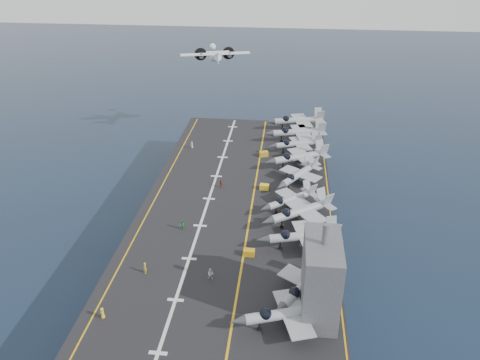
# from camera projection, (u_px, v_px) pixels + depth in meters

# --- Properties ---
(ground) EXTENTS (500.00, 500.00, 0.00)m
(ground) POSITION_uv_depth(u_px,v_px,m) (238.00, 242.00, 100.45)
(ground) COLOR #142135
(ground) RESTS_ON ground
(hull) EXTENTS (36.00, 90.00, 10.00)m
(hull) POSITION_uv_depth(u_px,v_px,m) (238.00, 222.00, 98.09)
(hull) COLOR #56595E
(hull) RESTS_ON ground
(flight_deck) EXTENTS (38.00, 92.00, 0.40)m
(flight_deck) POSITION_uv_depth(u_px,v_px,m) (238.00, 201.00, 95.63)
(flight_deck) COLOR black
(flight_deck) RESTS_ON hull
(foul_line) EXTENTS (0.35, 90.00, 0.02)m
(foul_line) POSITION_uv_depth(u_px,v_px,m) (252.00, 201.00, 95.24)
(foul_line) COLOR gold
(foul_line) RESTS_ON flight_deck
(landing_centerline) EXTENTS (0.50, 90.00, 0.02)m
(landing_centerline) POSITION_uv_depth(u_px,v_px,m) (209.00, 199.00, 96.10)
(landing_centerline) COLOR silver
(landing_centerline) RESTS_ON flight_deck
(deck_edge_port) EXTENTS (0.25, 90.00, 0.02)m
(deck_edge_port) POSITION_uv_depth(u_px,v_px,m) (157.00, 196.00, 97.15)
(deck_edge_port) COLOR gold
(deck_edge_port) RESTS_ON flight_deck
(deck_edge_stbd) EXTENTS (0.25, 90.00, 0.02)m
(deck_edge_stbd) POSITION_uv_depth(u_px,v_px,m) (329.00, 205.00, 93.76)
(deck_edge_stbd) COLOR gold
(deck_edge_stbd) RESTS_ON flight_deck
(island_superstructure) EXTENTS (5.00, 10.00, 15.00)m
(island_superstructure) POSITION_uv_depth(u_px,v_px,m) (322.00, 270.00, 64.28)
(island_superstructure) COLOR #56595E
(island_superstructure) RESTS_ON flight_deck
(fighter_jet_0) EXTENTS (16.65, 13.56, 5.00)m
(fighter_jet_0) POSITION_uv_depth(u_px,v_px,m) (288.00, 313.00, 64.07)
(fighter_jet_0) COLOR gray
(fighter_jet_0) RESTS_ON flight_deck
(fighter_jet_1) EXTENTS (15.59, 16.98, 4.91)m
(fighter_jet_1) POSITION_uv_depth(u_px,v_px,m) (306.00, 283.00, 69.47)
(fighter_jet_1) COLOR #8E959E
(fighter_jet_1) RESTS_ON flight_deck
(fighter_jet_2) EXTENTS (16.47, 13.05, 5.03)m
(fighter_jet_2) POSITION_uv_depth(u_px,v_px,m) (304.00, 235.00, 80.27)
(fighter_jet_2) COLOR gray
(fighter_jet_2) RESTS_ON flight_deck
(fighter_jet_3) EXTENTS (18.11, 16.87, 5.23)m
(fighter_jet_3) POSITION_uv_depth(u_px,v_px,m) (301.00, 210.00, 87.21)
(fighter_jet_3) COLOR #9EA8B0
(fighter_jet_3) RESTS_ON flight_deck
(fighter_jet_4) EXTENTS (15.56, 14.92, 4.51)m
(fighter_jet_4) POSITION_uv_depth(u_px,v_px,m) (291.00, 199.00, 91.71)
(fighter_jet_4) COLOR gray
(fighter_jet_4) RESTS_ON flight_deck
(fighter_jet_5) EXTENTS (15.29, 16.59, 4.79)m
(fighter_jet_5) POSITION_uv_depth(u_px,v_px,m) (299.00, 174.00, 100.70)
(fighter_jet_5) COLOR #8E959C
(fighter_jet_5) RESTS_ON flight_deck
(fighter_jet_6) EXTENTS (18.40, 16.07, 5.36)m
(fighter_jet_6) POSITION_uv_depth(u_px,v_px,m) (300.00, 156.00, 107.90)
(fighter_jet_6) COLOR gray
(fighter_jet_6) RESTS_ON flight_deck
(fighter_jet_7) EXTENTS (15.71, 13.01, 4.68)m
(fighter_jet_7) POSITION_uv_depth(u_px,v_px,m) (298.00, 143.00, 115.36)
(fighter_jet_7) COLOR #9DA4AE
(fighter_jet_7) RESTS_ON flight_deck
(fighter_jet_8) EXTENTS (18.14, 14.24, 5.57)m
(fighter_jet_8) POSITION_uv_depth(u_px,v_px,m) (299.00, 132.00, 120.84)
(fighter_jet_8) COLOR #9FAAB1
(fighter_jet_8) RESTS_ON flight_deck
(tow_cart_a) EXTENTS (1.88, 1.24, 1.12)m
(tow_cart_a) POSITION_uv_depth(u_px,v_px,m) (249.00, 253.00, 79.18)
(tow_cart_a) COLOR #CB9512
(tow_cart_a) RESTS_ON flight_deck
(tow_cart_b) EXTENTS (1.99, 1.39, 1.14)m
(tow_cart_b) POSITION_uv_depth(u_px,v_px,m) (264.00, 187.00, 99.38)
(tow_cart_b) COLOR yellow
(tow_cart_b) RESTS_ON flight_deck
(tow_cart_c) EXTENTS (2.34, 1.88, 1.22)m
(tow_cart_c) POSITION_uv_depth(u_px,v_px,m) (264.00, 154.00, 113.94)
(tow_cart_c) COLOR gold
(tow_cart_c) RESTS_ON flight_deck
(crew_0) EXTENTS (1.08, 1.29, 1.83)m
(crew_0) POSITION_uv_depth(u_px,v_px,m) (102.00, 313.00, 66.17)
(crew_0) COLOR yellow
(crew_0) RESTS_ON flight_deck
(crew_1) EXTENTS (1.35, 1.42, 1.97)m
(crew_1) POSITION_uv_depth(u_px,v_px,m) (145.00, 268.00, 74.90)
(crew_1) COLOR yellow
(crew_1) RESTS_ON flight_deck
(crew_2) EXTENTS (1.37, 1.39, 1.95)m
(crew_2) POSITION_uv_depth(u_px,v_px,m) (182.00, 225.00, 85.81)
(crew_2) COLOR #288E39
(crew_2) RESTS_ON flight_deck
(crew_4) EXTENTS (1.20, 1.30, 1.81)m
(crew_4) POSITION_uv_depth(u_px,v_px,m) (221.00, 183.00, 100.07)
(crew_4) COLOR #A42213
(crew_4) RESTS_ON flight_deck
(crew_5) EXTENTS (1.22, 1.12, 1.70)m
(crew_5) POSITION_uv_depth(u_px,v_px,m) (192.00, 145.00, 118.08)
(crew_5) COLOR silver
(crew_5) RESTS_ON flight_deck
(crew_7) EXTENTS (1.29, 0.95, 1.99)m
(crew_7) POSITION_uv_depth(u_px,v_px,m) (211.00, 274.00, 73.58)
(crew_7) COLOR silver
(crew_7) RESTS_ON flight_deck
(transport_plane) EXTENTS (23.65, 19.09, 4.88)m
(transport_plane) POSITION_uv_depth(u_px,v_px,m) (216.00, 58.00, 139.13)
(transport_plane) COLOR #B8BABC
(fighter_jet_9) EXTENTS (18.14, 14.24, 5.57)m
(fighter_jet_9) POSITION_uv_depth(u_px,v_px,m) (298.00, 120.00, 128.29)
(fighter_jet_9) COLOR #9FAAB1
(fighter_jet_9) RESTS_ON flight_deck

